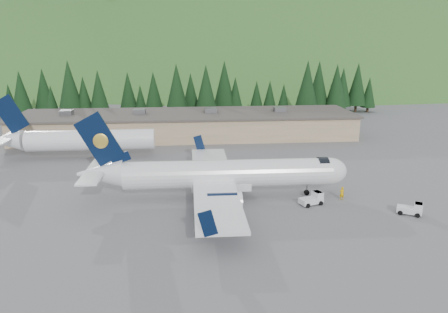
% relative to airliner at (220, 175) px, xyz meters
% --- Properties ---
extents(ground, '(600.00, 600.00, 0.00)m').
position_rel_airliner_xyz_m(ground, '(1.04, -0.01, -3.13)').
color(ground, '#5D5D62').
extents(airliner, '(35.32, 33.08, 11.76)m').
position_rel_airliner_xyz_m(airliner, '(0.00, 0.00, 0.00)').
color(airliner, white).
rests_on(airliner, ground).
extents(second_airliner, '(27.50, 11.00, 10.05)m').
position_rel_airliner_xyz_m(second_airliner, '(-23.89, 21.99, 0.19)').
color(second_airliner, white).
rests_on(second_airliner, ground).
extents(baggage_tug_a, '(3.28, 2.56, 1.58)m').
position_rel_airliner_xyz_m(baggage_tug_a, '(11.53, -3.48, -2.43)').
color(baggage_tug_a, silver).
rests_on(baggage_tug_a, ground).
extents(baggage_tug_b, '(3.18, 2.69, 1.52)m').
position_rel_airliner_xyz_m(baggage_tug_b, '(22.41, -7.86, -2.46)').
color(baggage_tug_b, silver).
rests_on(baggage_tug_b, ground).
extents(terminal_building, '(71.00, 17.00, 6.10)m').
position_rel_airliner_xyz_m(terminal_building, '(-3.97, 37.99, -0.51)').
color(terminal_building, '#988560').
rests_on(terminal_building, ground).
extents(ramp_worker, '(0.66, 0.45, 1.76)m').
position_rel_airliner_xyz_m(ramp_worker, '(15.76, -2.27, -2.26)').
color(ramp_worker, '#E4A702').
rests_on(ramp_worker, ground).
extents(tree_line, '(111.12, 18.92, 14.27)m').
position_rel_airliner_xyz_m(tree_line, '(-1.61, 59.77, 4.37)').
color(tree_line, black).
rests_on(tree_line, ground).
extents(hills, '(614.00, 330.00, 300.00)m').
position_rel_airliner_xyz_m(hills, '(54.37, 207.37, -85.93)').
color(hills, '#2B5824').
rests_on(hills, ground).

